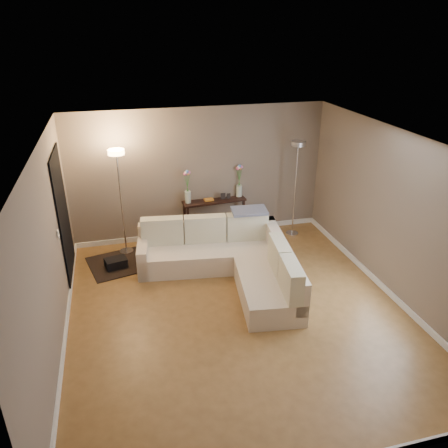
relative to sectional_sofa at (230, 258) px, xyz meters
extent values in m
cube|color=olive|center=(-0.17, -1.04, -0.33)|extent=(5.00, 5.50, 0.01)
cube|color=white|center=(-0.17, -1.04, 2.28)|extent=(5.00, 5.50, 0.01)
cube|color=#7A6C5E|center=(-0.17, 1.72, 0.98)|extent=(5.00, 0.02, 2.60)
cube|color=#7A6C5E|center=(-0.17, -3.80, 0.98)|extent=(5.00, 0.02, 2.60)
cube|color=#7A6C5E|center=(-2.68, -1.04, 0.98)|extent=(0.02, 5.50, 2.60)
cube|color=#7A6C5E|center=(2.34, -1.04, 0.98)|extent=(0.02, 5.50, 2.60)
cube|color=white|center=(-0.17, 1.70, -0.27)|extent=(5.00, 0.03, 0.10)
cube|color=white|center=(-2.65, -1.04, -0.27)|extent=(0.03, 5.50, 0.10)
cube|color=white|center=(2.32, -1.04, -0.27)|extent=(0.03, 5.50, 0.10)
cube|color=black|center=(-2.65, 0.66, 0.78)|extent=(0.02, 1.20, 2.20)
cube|color=white|center=(-2.65, -0.19, 0.88)|extent=(0.02, 0.08, 0.12)
cube|color=beige|center=(-0.27, 0.40, -0.13)|extent=(2.57, 1.17, 0.38)
cube|color=beige|center=(-0.23, 0.73, 0.13)|extent=(2.49, 0.51, 0.53)
cube|color=beige|center=(-1.43, 0.55, -0.06)|extent=(0.28, 0.87, 0.53)
cube|color=beige|center=(0.38, -0.88, -0.13)|extent=(1.05, 1.62, 0.38)
cube|color=beige|center=(0.76, -0.50, 0.13)|extent=(0.49, 2.39, 0.53)
cube|color=beige|center=(-1.05, 0.73, 0.30)|extent=(0.77, 0.30, 0.50)
cube|color=beige|center=(-0.29, 0.64, 0.30)|extent=(0.77, 0.30, 0.50)
cube|color=beige|center=(0.47, 0.54, 0.30)|extent=(0.77, 0.30, 0.50)
cube|color=beige|center=(0.64, -0.63, 0.30)|extent=(0.30, 0.71, 0.50)
cube|color=beige|center=(0.55, -1.34, 0.30)|extent=(0.30, 0.71, 0.50)
cube|color=slate|center=(0.51, 0.56, 0.60)|extent=(0.66, 0.41, 0.08)
cube|color=black|center=(0.10, 1.61, 0.43)|extent=(1.29, 0.44, 0.04)
cube|color=black|center=(-0.47, 1.42, 0.04)|extent=(0.05, 0.05, 0.74)
cube|color=black|center=(-0.49, 1.70, 0.04)|extent=(0.05, 0.05, 0.74)
cube|color=black|center=(0.69, 1.52, 0.04)|extent=(0.05, 0.05, 0.74)
cube|color=black|center=(0.67, 1.79, 0.04)|extent=(0.05, 0.05, 0.74)
cube|color=black|center=(0.10, 1.61, -0.15)|extent=(1.21, 0.41, 0.03)
cube|color=#BF3333|center=(-0.42, 1.56, -0.04)|extent=(0.04, 0.16, 0.18)
cube|color=#3359A5|center=(-0.38, 1.57, -0.03)|extent=(0.05, 0.16, 0.20)
cube|color=gold|center=(-0.33, 1.57, -0.02)|extent=(0.05, 0.16, 0.22)
cube|color=#3F7F4C|center=(-0.28, 1.58, -0.04)|extent=(0.06, 0.16, 0.18)
cube|color=#994C99|center=(-0.23, 1.58, -0.03)|extent=(0.04, 0.16, 0.20)
cube|color=orange|center=(-0.20, 1.58, -0.02)|extent=(0.05, 0.16, 0.22)
cube|color=#262626|center=(-0.15, 1.59, -0.04)|extent=(0.05, 0.16, 0.18)
cube|color=#4C99B2|center=(-0.10, 1.59, -0.03)|extent=(0.06, 0.16, 0.20)
cube|color=#B2A58C|center=(-0.05, 1.59, -0.02)|extent=(0.04, 0.16, 0.22)
cube|color=brown|center=(-0.01, 1.60, -0.04)|extent=(0.05, 0.16, 0.18)
cube|color=navy|center=(0.03, 1.60, -0.03)|extent=(0.05, 0.16, 0.20)
cube|color=gold|center=(0.08, 1.61, -0.02)|extent=(0.06, 0.16, 0.22)
cube|color=black|center=(0.09, 1.77, 0.82)|extent=(0.89, 0.11, 0.70)
cube|color=white|center=(0.09, 1.75, 0.82)|extent=(0.78, 0.07, 0.58)
cube|color=orange|center=(-0.01, 1.57, 0.48)|extent=(0.18, 0.13, 0.04)
cube|color=black|center=(0.28, 1.58, 0.53)|extent=(0.10, 0.03, 0.13)
cube|color=black|center=(0.40, 1.59, 0.52)|extent=(0.08, 0.03, 0.11)
cylinder|color=silver|center=(-0.43, 1.57, 0.58)|extent=(0.13, 0.13, 0.23)
cylinder|color=#38722D|center=(-0.45, 1.56, 0.85)|extent=(0.10, 0.02, 0.40)
sphere|color=#E5598C|center=(-0.47, 1.56, 1.06)|extent=(0.07, 0.07, 0.07)
cylinder|color=#38722D|center=(-0.44, 1.57, 0.86)|extent=(0.05, 0.01, 0.43)
sphere|color=white|center=(-0.45, 1.56, 1.07)|extent=(0.07, 0.07, 0.07)
cylinder|color=#38722D|center=(-0.43, 1.57, 0.87)|extent=(0.01, 0.01, 0.45)
sphere|color=#598CE5|center=(-0.43, 1.57, 1.09)|extent=(0.07, 0.07, 0.07)
cylinder|color=#38722D|center=(-0.42, 1.57, 0.85)|extent=(0.05, 0.01, 0.41)
sphere|color=#E58C4C|center=(-0.41, 1.57, 1.06)|extent=(0.07, 0.07, 0.07)
cylinder|color=#38722D|center=(-0.42, 1.57, 0.86)|extent=(0.10, 0.02, 0.42)
sphere|color=#D866B2|center=(-0.39, 1.57, 1.07)|extent=(0.07, 0.07, 0.07)
cylinder|color=silver|center=(0.63, 1.65, 0.58)|extent=(0.13, 0.13, 0.23)
cylinder|color=#38722D|center=(0.62, 1.65, 0.85)|extent=(0.10, 0.02, 0.40)
sphere|color=#E5598C|center=(0.60, 1.65, 1.06)|extent=(0.07, 0.07, 0.07)
cylinder|color=#38722D|center=(0.62, 1.65, 0.86)|extent=(0.05, 0.01, 0.43)
sphere|color=white|center=(0.61, 1.65, 1.07)|extent=(0.07, 0.07, 0.07)
cylinder|color=#38722D|center=(0.63, 1.65, 0.87)|extent=(0.01, 0.01, 0.45)
sphere|color=#598CE5|center=(0.63, 1.65, 1.09)|extent=(0.07, 0.07, 0.07)
cylinder|color=#38722D|center=(0.64, 1.65, 0.85)|extent=(0.05, 0.01, 0.41)
sphere|color=#E58C4C|center=(0.65, 1.66, 1.06)|extent=(0.07, 0.07, 0.07)
cylinder|color=#38722D|center=(0.65, 1.65, 0.86)|extent=(0.10, 0.02, 0.42)
sphere|color=#D866B2|center=(0.67, 1.66, 1.07)|extent=(0.07, 0.07, 0.07)
cylinder|color=silver|center=(-1.70, 1.29, -0.31)|extent=(0.32, 0.32, 0.03)
cylinder|color=silver|center=(-1.70, 1.29, 0.65)|extent=(0.03, 0.03, 1.91)
cylinder|color=#FFBF72|center=(-1.70, 1.29, 1.64)|extent=(0.34, 0.34, 0.09)
cylinder|color=silver|center=(1.67, 1.24, -0.31)|extent=(0.27, 0.27, 0.03)
cylinder|color=silver|center=(1.67, 1.24, 0.62)|extent=(0.03, 0.03, 1.86)
cylinder|color=silver|center=(1.67, 1.24, 1.59)|extent=(0.29, 0.29, 0.09)
cube|color=black|center=(-1.72, 0.90, -0.32)|extent=(1.50, 1.26, 0.02)
cube|color=black|center=(-1.91, 0.75, -0.27)|extent=(0.42, 0.34, 0.24)
camera|label=1|loc=(-1.72, -6.30, 3.66)|focal=35.00mm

